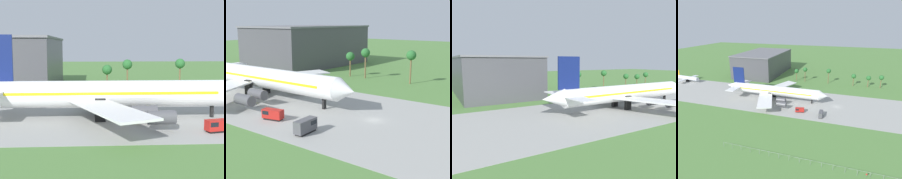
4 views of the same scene
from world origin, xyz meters
TOP-DOWN VIEW (x-y plane):
  - ground_plane at (0.00, 0.00)m, footprint 600.00×600.00m
  - taxiway_strip at (0.00, 0.00)m, footprint 320.00×44.00m
  - jet_airliner at (-40.53, 0.40)m, footprint 69.70×53.79m
  - baggage_tug at (-19.29, -13.88)m, footprint 5.31×3.08m
  - fuel_truck at (-6.89, -15.78)m, footprint 2.32×5.58m
  - terminal_building at (-76.07, 61.54)m, footprint 36.72×61.20m

SIDE VIEW (x-z plane):
  - ground_plane at x=0.00m, z-range 0.00..0.00m
  - taxiway_strip at x=0.00m, z-range 0.00..0.02m
  - baggage_tug at x=-19.29m, z-range 0.10..2.61m
  - fuel_truck at x=-6.89m, z-range 0.10..3.08m
  - jet_airliner at x=-40.53m, z-range -3.96..15.53m
  - terminal_building at x=-76.07m, z-range 0.02..20.39m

